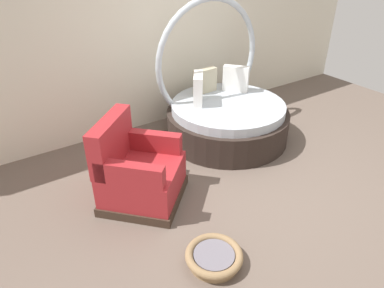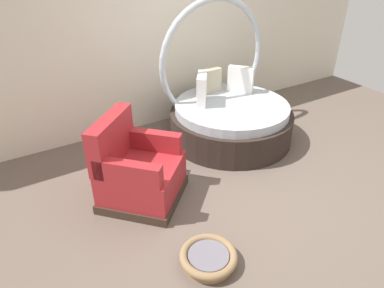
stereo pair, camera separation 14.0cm
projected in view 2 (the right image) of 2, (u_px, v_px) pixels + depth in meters
The scene contains 5 objects.
ground_plane at pixel (244, 186), 4.06m from camera, with size 8.00×8.00×0.02m, color #66564C.
back_wall at pixel (158, 34), 4.91m from camera, with size 8.00×0.12×2.65m, color silver.
round_daybed at pixel (228, 113), 4.90m from camera, with size 1.70×1.70×1.86m.
red_armchair at pixel (137, 172), 3.72m from camera, with size 1.13×1.13×0.94m.
pet_basket at pixel (208, 258), 3.04m from camera, with size 0.51×0.51×0.13m.
Camera 2 is at (-2.21, -2.46, 2.47)m, focal length 32.72 mm.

